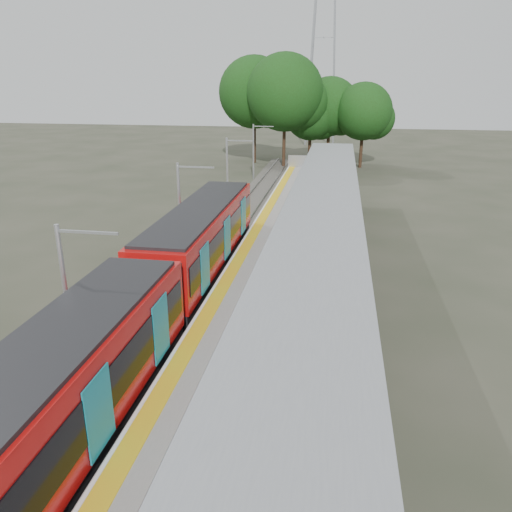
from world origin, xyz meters
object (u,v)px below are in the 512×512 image
at_px(bench_mid, 343,266).
at_px(litter_bin, 334,259).
at_px(bench_far, 326,222).
at_px(train, 151,293).
at_px(bench_near, 342,469).
at_px(info_pillar_far, 334,200).
at_px(info_pillar_near, 251,429).

distance_m(bench_mid, litter_bin, 1.28).
bearing_deg(bench_mid, bench_far, 103.56).
bearing_deg(train, bench_far, 64.55).
distance_m(bench_near, bench_mid, 12.53).
distance_m(bench_near, info_pillar_far, 25.08).
distance_m(info_pillar_near, litter_bin, 13.26).
bearing_deg(bench_far, bench_near, -93.31).
relative_size(train, info_pillar_near, 14.04).
xyz_separation_m(bench_near, bench_far, (-1.00, 20.15, -0.01)).
relative_size(bench_mid, bench_far, 1.15).
bearing_deg(info_pillar_near, train, 131.08).
relative_size(bench_far, info_pillar_near, 0.75).
xyz_separation_m(info_pillar_far, litter_bin, (0.19, -11.34, -0.22)).
xyz_separation_m(train, info_pillar_far, (6.51, 17.77, -0.34)).
bearing_deg(bench_mid, info_pillar_near, -93.83).
bearing_deg(train, litter_bin, 43.84).
height_order(bench_mid, info_pillar_far, info_pillar_far).
height_order(train, bench_far, train).
bearing_deg(bench_mid, info_pillar_far, 98.87).
bearing_deg(info_pillar_far, litter_bin, -79.11).
height_order(bench_near, bench_far, bench_near).
distance_m(bench_near, bench_far, 20.17).
relative_size(info_pillar_near, info_pillar_far, 1.19).
relative_size(bench_far, info_pillar_far, 0.90).
xyz_separation_m(bench_mid, bench_far, (-0.99, 7.62, -0.08)).
bearing_deg(bench_mid, train, -137.46).
relative_size(train, bench_near, 18.48).
xyz_separation_m(bench_far, info_pillar_far, (0.40, 4.92, 0.19)).
distance_m(train, bench_far, 14.24).
height_order(train, info_pillar_far, train).
height_order(info_pillar_near, info_pillar_far, info_pillar_near).
relative_size(train, bench_mid, 16.13).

